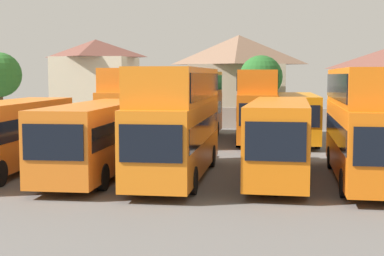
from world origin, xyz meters
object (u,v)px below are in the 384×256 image
(bus_5, at_px, (365,118))
(bus_7, at_px, (192,102))
(bus_1, at_px, (8,132))
(bus_6, at_px, (135,100))
(bus_8, at_px, (255,101))
(house_terrace_centre, at_px, (239,77))
(bus_2, at_px, (98,134))
(bus_9, at_px, (297,115))
(house_terrace_left, at_px, (96,78))
(bus_4, at_px, (279,135))
(bus_3, at_px, (177,116))
(tree_left_of_lot, at_px, (261,77))

(bus_5, height_order, bus_7, bus_5)
(bus_1, xyz_separation_m, bus_6, (2.38, 14.86, 0.94))
(bus_8, xyz_separation_m, house_terrace_centre, (-2.59, 18.01, 1.63))
(bus_8, bearing_deg, bus_2, -27.17)
(bus_9, relative_size, house_terrace_centre, 1.08)
(bus_6, relative_size, bus_8, 1.04)
(bus_9, bearing_deg, house_terrace_left, -134.16)
(bus_7, bearing_deg, bus_5, 38.12)
(bus_1, relative_size, bus_9, 1.10)
(bus_5, bearing_deg, bus_7, -145.08)
(bus_4, relative_size, bus_6, 0.91)
(bus_7, bearing_deg, house_terrace_left, -141.62)
(bus_1, relative_size, bus_2, 1.03)
(bus_4, relative_size, house_terrace_centre, 1.09)
(bus_1, bearing_deg, bus_7, 152.78)
(bus_6, distance_m, bus_7, 4.21)
(bus_7, bearing_deg, bus_4, 27.08)
(bus_1, xyz_separation_m, bus_9, (13.89, 14.46, -0.03))
(bus_9, distance_m, house_terrace_centre, 19.32)
(bus_5, distance_m, bus_9, 14.64)
(bus_2, height_order, bus_9, bus_2)
(house_terrace_left, bearing_deg, bus_2, -71.39)
(bus_7, distance_m, bus_9, 7.37)
(house_terrace_left, bearing_deg, bus_7, -55.16)
(bus_5, bearing_deg, bus_4, -90.11)
(bus_7, xyz_separation_m, house_terrace_centre, (1.88, 18.40, 1.67))
(bus_2, bearing_deg, bus_1, -94.85)
(bus_5, height_order, house_terrace_left, house_terrace_left)
(bus_3, height_order, house_terrace_left, house_terrace_left)
(bus_3, distance_m, bus_8, 15.43)
(house_terrace_centre, distance_m, tree_left_of_lot, 6.34)
(house_terrace_left, bearing_deg, bus_6, -63.87)
(bus_4, height_order, bus_5, bus_5)
(bus_6, bearing_deg, house_terrace_centre, 160.56)
(bus_2, bearing_deg, tree_left_of_lot, 165.02)
(bus_7, bearing_deg, bus_2, -4.25)
(bus_5, relative_size, bus_7, 0.99)
(bus_5, distance_m, bus_7, 17.43)
(bus_6, relative_size, bus_9, 1.11)
(bus_4, xyz_separation_m, bus_8, (-1.77, 14.71, 0.81))
(bus_7, xyz_separation_m, tree_left_of_lot, (4.36, 12.56, 1.67))
(bus_3, distance_m, bus_7, 14.90)
(bus_9, bearing_deg, bus_8, -98.33)
(bus_1, height_order, bus_5, bus_5)
(bus_7, height_order, house_terrace_left, house_terrace_left)
(bus_1, bearing_deg, bus_4, 87.76)
(bus_7, relative_size, house_terrace_left, 1.34)
(house_terrace_left, height_order, tree_left_of_lot, house_terrace_left)
(house_terrace_centre, bearing_deg, bus_2, -96.70)
(bus_1, height_order, bus_6, bus_6)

